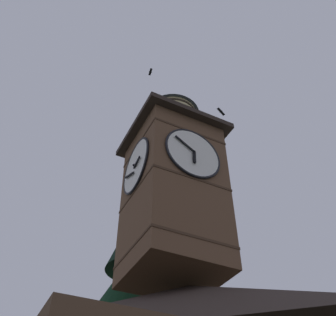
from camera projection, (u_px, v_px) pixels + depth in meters
clock_tower at (173, 179)px, 16.39m from camera, size 4.01×4.01×9.92m
flying_bird_high at (150, 72)px, 25.72m from camera, size 0.24×0.56×0.11m
flying_bird_low at (221, 112)px, 22.83m from camera, size 0.67×0.42×0.11m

